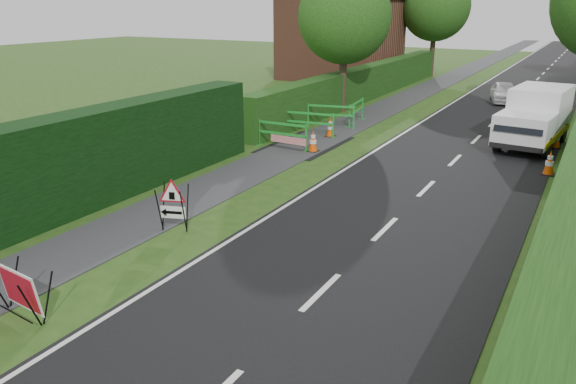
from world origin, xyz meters
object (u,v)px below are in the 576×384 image
at_px(triangle_sign, 171,201).
at_px(works_van, 535,116).
at_px(red_rect_sign, 20,291).
at_px(hatchback_car, 504,92).

xyz_separation_m(triangle_sign, works_van, (6.36, 13.13, 0.37)).
relative_size(triangle_sign, works_van, 0.23).
distance_m(red_rect_sign, hatchback_car, 27.16).
relative_size(works_van, hatchback_car, 1.52).
height_order(works_van, hatchback_car, works_van).
bearing_deg(hatchback_car, triangle_sign, -112.86).
bearing_deg(red_rect_sign, hatchback_car, 88.55).
height_order(triangle_sign, hatchback_car, triangle_sign).
distance_m(red_rect_sign, works_van, 18.40).
xyz_separation_m(red_rect_sign, triangle_sign, (-0.24, 4.21, 0.24)).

